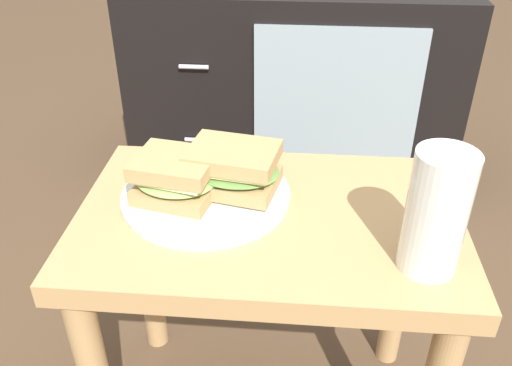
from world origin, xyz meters
TOP-DOWN VIEW (x-y plane):
  - side_table at (0.00, 0.00)m, footprint 0.56×0.36m
  - tv_cabinet at (0.02, 0.95)m, footprint 0.96×0.46m
  - plate at (-0.10, 0.03)m, footprint 0.26×0.26m
  - sandwich_front at (-0.14, 0.02)m, footprint 0.14×0.13m
  - sandwich_back at (-0.06, 0.04)m, footprint 0.16×0.13m
  - beer_glass at (0.21, -0.10)m, footprint 0.07×0.07m

SIDE VIEW (x-z plane):
  - tv_cabinet at x=0.02m, z-range 0.00..0.58m
  - side_table at x=0.00m, z-range 0.14..0.60m
  - plate at x=-0.10m, z-range 0.46..0.47m
  - sandwich_front at x=-0.14m, z-range 0.47..0.54m
  - sandwich_back at x=-0.06m, z-range 0.47..0.54m
  - beer_glass at x=0.21m, z-range 0.46..0.62m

